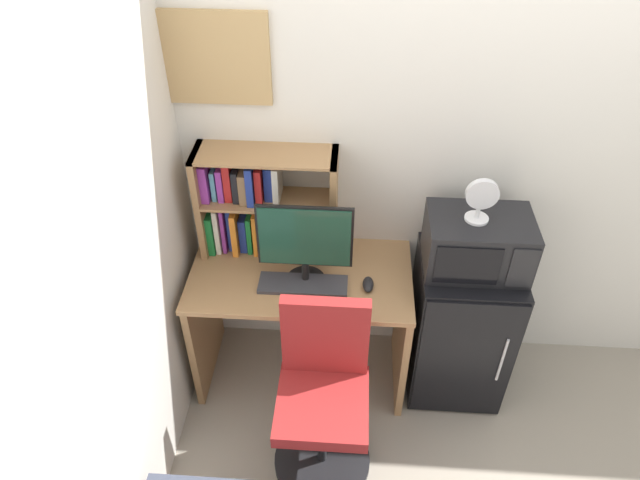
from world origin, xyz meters
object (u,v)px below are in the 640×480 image
monitor (305,242)px  computer_mouse (368,284)px  keyboard (303,284)px  desk_chair (323,401)px  wall_corkboard (206,58)px  desk_fan (481,199)px  microwave (478,243)px  hutch_bookshelf (250,199)px  mini_fridge (459,326)px

monitor → computer_mouse: 0.39m
monitor → keyboard: size_ratio=1.04×
desk_chair → wall_corkboard: bearing=125.5°
desk_fan → microwave: bearing=10.2°
hutch_bookshelf → wall_corkboard: 0.70m
keyboard → microwave: (0.82, 0.10, 0.22)m
mini_fridge → keyboard: bearing=-173.0°
computer_mouse → wall_corkboard: wall_corkboard is taller
hutch_bookshelf → computer_mouse: 0.72m
computer_mouse → mini_fridge: size_ratio=0.12×
keyboard → hutch_bookshelf: bearing=135.2°
keyboard → microwave: microwave is taller
mini_fridge → wall_corkboard: size_ratio=1.52×
computer_mouse → desk_fan: size_ratio=0.49×
hutch_bookshelf → microwave: bearing=-9.3°
computer_mouse → mini_fridge: 0.62m
mini_fridge → desk_fan: size_ratio=3.91×
computer_mouse → mini_fridge: bearing=9.6°
keyboard → desk_chair: bearing=-73.2°
keyboard → microwave: 0.86m
microwave → desk_chair: bearing=-142.9°
keyboard → wall_corkboard: 1.14m
keyboard → desk_fan: bearing=7.1°
desk_fan → desk_chair: desk_fan is taller
keyboard → desk_chair: 0.56m
microwave → mini_fridge: bearing=-90.3°
hutch_bookshelf → keyboard: 0.50m
monitor → microwave: 0.82m
desk_fan → wall_corkboard: size_ratio=0.39×
hutch_bookshelf → microwave: hutch_bookshelf is taller
hutch_bookshelf → microwave: size_ratio=1.42×
microwave → wall_corkboard: wall_corkboard is taller
monitor → desk_chair: bearing=-75.6°
computer_mouse → hutch_bookshelf: bearing=156.0°
computer_mouse → desk_fan: (0.48, 0.08, 0.47)m
hutch_bookshelf → keyboard: bearing=-44.8°
monitor → computer_mouse: bearing=-4.3°
hutch_bookshelf → keyboard: hutch_bookshelf is taller
computer_mouse → monitor: bearing=175.7°
keyboard → wall_corkboard: size_ratio=0.77×
microwave → keyboard: bearing=-172.8°
hutch_bookshelf → desk_chair: 1.04m
keyboard → desk_fan: desk_fan is taller
hutch_bookshelf → monitor: bearing=-39.7°
hutch_bookshelf → wall_corkboard: size_ratio=1.21×
mini_fridge → wall_corkboard: (-1.27, 0.28, 1.32)m
hutch_bookshelf → desk_chair: size_ratio=0.72×
hutch_bookshelf → monitor: 0.39m
hutch_bookshelf → monitor: hutch_bookshelf is taller
mini_fridge → monitor: bearing=-175.7°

